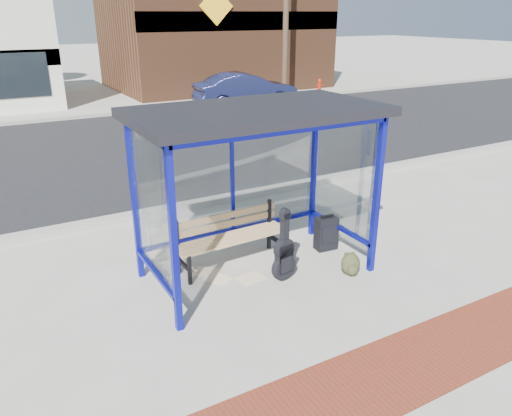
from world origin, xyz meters
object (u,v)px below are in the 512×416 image
backpack (351,265)px  parked_car (246,90)px  bench (230,235)px  suitcase (326,233)px  fire_hydrant (319,85)px  guitar_bag (284,255)px

backpack → parked_car: (5.22, 12.84, 0.52)m
bench → suitcase: size_ratio=3.02×
bench → fire_hydrant: 17.44m
suitcase → parked_car: parked_car is taller
bench → suitcase: bearing=-14.0°
bench → fire_hydrant: bench is taller
backpack → fire_hydrant: (9.98, 14.41, 0.20)m
backpack → fire_hydrant: fire_hydrant is taller
suitcase → bench: bearing=174.0°
parked_car → fire_hydrant: bearing=-66.1°
guitar_bag → suitcase: 1.21m
suitcase → backpack: suitcase is taller
guitar_bag → backpack: bearing=-32.3°
backpack → bench: bearing=160.7°
suitcase → parked_car: size_ratio=0.14×
bench → backpack: (1.36, -1.17, -0.31)m
guitar_bag → backpack: size_ratio=3.06×
bench → guitar_bag: bearing=-63.3°
suitcase → backpack: size_ratio=1.77×
suitcase → backpack: 0.89m
backpack → fire_hydrant: 17.53m
backpack → parked_car: 13.87m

